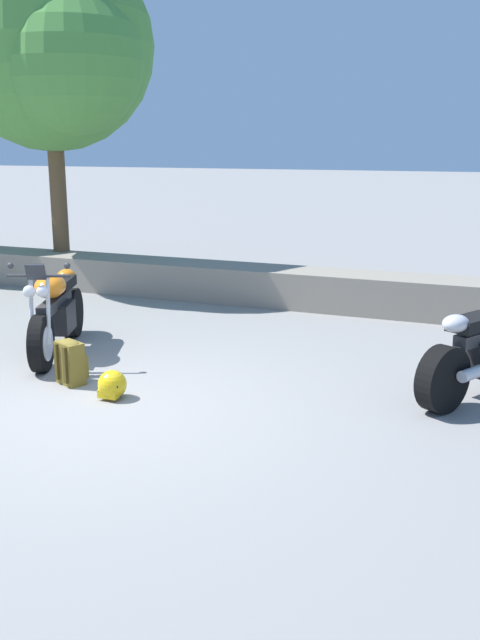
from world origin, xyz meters
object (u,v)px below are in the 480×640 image
object	(u,v)px
rider_backpack	(71,361)
leafy_tree_mid_left	(54,49)
motorcycle_orange_near_left	(56,313)
rider_helmet	(112,385)

from	to	relation	value
rider_backpack	leafy_tree_mid_left	xyz separation A→B (m)	(-3.22, 4.49, 3.64)
motorcycle_orange_near_left	leafy_tree_mid_left	world-z (taller)	leafy_tree_mid_left
rider_helmet	leafy_tree_mid_left	bearing A→B (deg)	129.15
rider_helmet	rider_backpack	bearing A→B (deg)	159.97
rider_backpack	rider_helmet	xyz separation A→B (m)	(0.62, -0.23, -0.11)
motorcycle_orange_near_left	leafy_tree_mid_left	xyz separation A→B (m)	(-2.42, 3.62, 3.40)
leafy_tree_mid_left	rider_backpack	bearing A→B (deg)	-54.36
motorcycle_orange_near_left	rider_backpack	bearing A→B (deg)	-47.48
rider_helmet	leafy_tree_mid_left	distance (m)	7.15
motorcycle_orange_near_left	leafy_tree_mid_left	size ratio (longest dim) A/B	0.38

